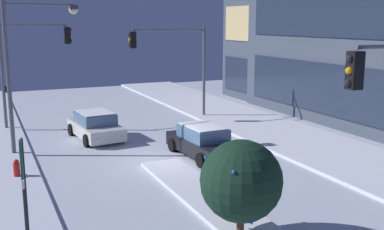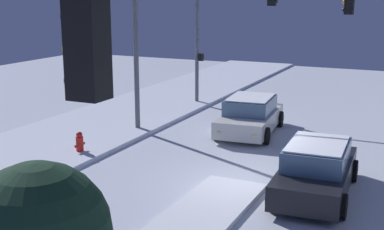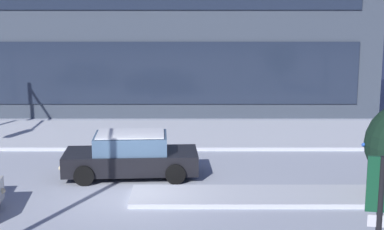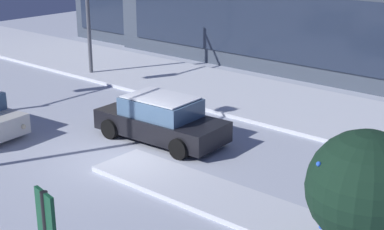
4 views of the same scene
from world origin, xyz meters
The scene contains 5 objects.
ground centered at (0.00, 0.00, 0.00)m, with size 52.00×52.00×0.00m, color silver.
curb_strip_far centered at (0.00, 7.94, 0.07)m, with size 52.00×5.20×0.14m, color silver.
median_strip centered at (4.56, -0.19, 0.07)m, with size 9.00×1.80×0.14m, color silver.
car_far centered at (-0.15, 2.04, 0.71)m, with size 4.62×2.22×1.49m.
parking_info_sign centered at (5.46, -6.34, 1.92)m, with size 0.55×0.16×3.00m.
Camera 3 is at (1.90, -16.80, 5.89)m, focal length 54.44 mm.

